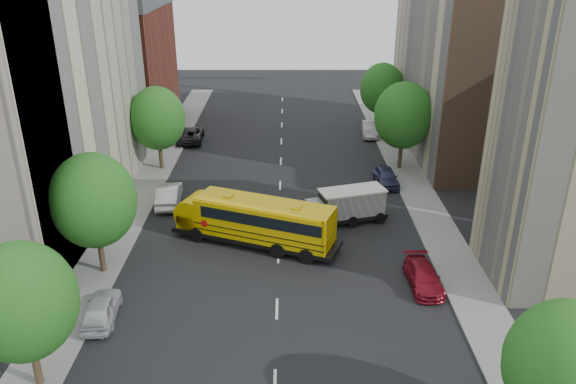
{
  "coord_description": "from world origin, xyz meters",
  "views": [
    {
      "loc": [
        0.56,
        -34.53,
        18.82
      ],
      "look_at": [
        0.66,
        2.0,
        2.88
      ],
      "focal_mm": 35.0,
      "sensor_mm": 36.0,
      "label": 1
    }
  ],
  "objects_px": {
    "parked_car_2": "(190,134)",
    "parked_car_4": "(386,177)",
    "parked_car_0": "(101,309)",
    "parked_car_5": "(370,129)",
    "street_tree_2": "(157,118)",
    "street_tree_0": "(22,302)",
    "parked_car_3": "(423,277)",
    "street_tree_4": "(403,116)",
    "street_tree_1": "(93,201)",
    "parked_car_1": "(169,195)",
    "street_tree_3": "(566,367)",
    "street_tree_5": "(382,89)",
    "safari_truck": "(346,205)",
    "school_bus": "(254,219)"
  },
  "relations": [
    {
      "from": "street_tree_5",
      "to": "safari_truck",
      "type": "bearing_deg",
      "value": -104.69
    },
    {
      "from": "street_tree_0",
      "to": "safari_truck",
      "type": "distance_m",
      "value": 23.57
    },
    {
      "from": "school_bus",
      "to": "parked_car_0",
      "type": "relative_size",
      "value": 2.88
    },
    {
      "from": "parked_car_0",
      "to": "parked_car_1",
      "type": "distance_m",
      "value": 15.24
    },
    {
      "from": "street_tree_2",
      "to": "parked_car_0",
      "type": "bearing_deg",
      "value": -86.51
    },
    {
      "from": "street_tree_4",
      "to": "parked_car_3",
      "type": "height_order",
      "value": "street_tree_4"
    },
    {
      "from": "parked_car_3",
      "to": "parked_car_2",
      "type": "bearing_deg",
      "value": 121.53
    },
    {
      "from": "parked_car_2",
      "to": "parked_car_4",
      "type": "relative_size",
      "value": 1.29
    },
    {
      "from": "parked_car_1",
      "to": "street_tree_1",
      "type": "bearing_deg",
      "value": 73.49
    },
    {
      "from": "parked_car_3",
      "to": "parked_car_5",
      "type": "bearing_deg",
      "value": 86.5
    },
    {
      "from": "parked_car_4",
      "to": "parked_car_3",
      "type": "bearing_deg",
      "value": -95.38
    },
    {
      "from": "safari_truck",
      "to": "parked_car_4",
      "type": "distance_m",
      "value": 8.38
    },
    {
      "from": "parked_car_1",
      "to": "parked_car_2",
      "type": "relative_size",
      "value": 0.88
    },
    {
      "from": "street_tree_0",
      "to": "parked_car_0",
      "type": "height_order",
      "value": "street_tree_0"
    },
    {
      "from": "street_tree_1",
      "to": "parked_car_2",
      "type": "relative_size",
      "value": 1.45
    },
    {
      "from": "street_tree_1",
      "to": "street_tree_3",
      "type": "bearing_deg",
      "value": -32.47
    },
    {
      "from": "street_tree_0",
      "to": "street_tree_4",
      "type": "relative_size",
      "value": 0.91
    },
    {
      "from": "street_tree_0",
      "to": "school_bus",
      "type": "relative_size",
      "value": 0.62
    },
    {
      "from": "street_tree_0",
      "to": "parked_car_1",
      "type": "bearing_deg",
      "value": 83.81
    },
    {
      "from": "street_tree_2",
      "to": "street_tree_4",
      "type": "height_order",
      "value": "street_tree_4"
    },
    {
      "from": "parked_car_0",
      "to": "parked_car_1",
      "type": "xyz_separation_m",
      "value": [
        0.8,
        15.22,
        0.09
      ]
    },
    {
      "from": "street_tree_3",
      "to": "street_tree_4",
      "type": "distance_m",
      "value": 32.01
    },
    {
      "from": "street_tree_0",
      "to": "parked_car_4",
      "type": "distance_m",
      "value": 31.77
    },
    {
      "from": "parked_car_2",
      "to": "street_tree_0",
      "type": "bearing_deg",
      "value": 85.06
    },
    {
      "from": "street_tree_1",
      "to": "parked_car_0",
      "type": "bearing_deg",
      "value": -74.2
    },
    {
      "from": "street_tree_4",
      "to": "parked_car_0",
      "type": "relative_size",
      "value": 1.96
    },
    {
      "from": "parked_car_0",
      "to": "parked_car_5",
      "type": "height_order",
      "value": "parked_car_5"
    },
    {
      "from": "parked_car_4",
      "to": "street_tree_2",
      "type": "bearing_deg",
      "value": 165.31
    },
    {
      "from": "street_tree_2",
      "to": "safari_truck",
      "type": "distance_m",
      "value": 19.69
    },
    {
      "from": "street_tree_2",
      "to": "street_tree_4",
      "type": "bearing_deg",
      "value": 0.0
    },
    {
      "from": "street_tree_1",
      "to": "parked_car_2",
      "type": "distance_m",
      "value": 26.53
    },
    {
      "from": "street_tree_5",
      "to": "parked_car_3",
      "type": "relative_size",
      "value": 1.71
    },
    {
      "from": "street_tree_1",
      "to": "street_tree_4",
      "type": "distance_m",
      "value": 28.43
    },
    {
      "from": "school_bus",
      "to": "parked_car_0",
      "type": "bearing_deg",
      "value": -110.68
    },
    {
      "from": "school_bus",
      "to": "parked_car_4",
      "type": "bearing_deg",
      "value": 65.77
    },
    {
      "from": "parked_car_4",
      "to": "street_tree_3",
      "type": "bearing_deg",
      "value": -90.39
    },
    {
      "from": "street_tree_5",
      "to": "parked_car_2",
      "type": "relative_size",
      "value": 1.37
    },
    {
      "from": "street_tree_0",
      "to": "parked_car_0",
      "type": "distance_m",
      "value": 6.56
    },
    {
      "from": "street_tree_4",
      "to": "parked_car_2",
      "type": "bearing_deg",
      "value": 158.39
    },
    {
      "from": "street_tree_2",
      "to": "parked_car_3",
      "type": "bearing_deg",
      "value": -44.79
    },
    {
      "from": "street_tree_2",
      "to": "parked_car_3",
      "type": "relative_size",
      "value": 1.76
    },
    {
      "from": "street_tree_2",
      "to": "street_tree_5",
      "type": "bearing_deg",
      "value": 28.61
    },
    {
      "from": "street_tree_4",
      "to": "parked_car_5",
      "type": "height_order",
      "value": "street_tree_4"
    },
    {
      "from": "street_tree_3",
      "to": "parked_car_0",
      "type": "height_order",
      "value": "street_tree_3"
    },
    {
      "from": "street_tree_0",
      "to": "street_tree_5",
      "type": "bearing_deg",
      "value": 61.19
    },
    {
      "from": "street_tree_4",
      "to": "street_tree_2",
      "type": "bearing_deg",
      "value": 180.0
    },
    {
      "from": "parked_car_2",
      "to": "street_tree_3",
      "type": "bearing_deg",
      "value": 114.43
    },
    {
      "from": "street_tree_2",
      "to": "parked_car_4",
      "type": "relative_size",
      "value": 1.83
    },
    {
      "from": "street_tree_3",
      "to": "street_tree_4",
      "type": "relative_size",
      "value": 0.88
    },
    {
      "from": "street_tree_5",
      "to": "street_tree_0",
      "type": "bearing_deg",
      "value": -118.81
    }
  ]
}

